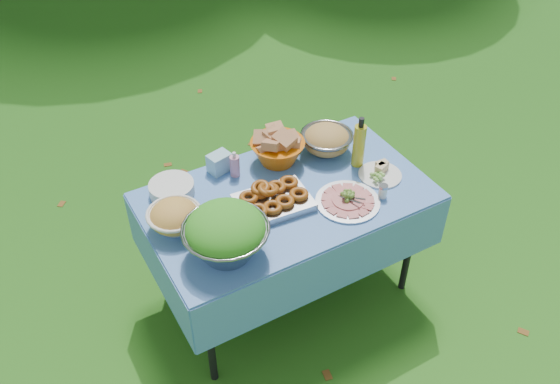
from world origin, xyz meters
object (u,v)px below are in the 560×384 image
at_px(salad_bowl, 226,233).
at_px(bread_bowl, 278,147).
at_px(plate_stack, 172,189).
at_px(oil_bottle, 359,142).
at_px(picnic_table, 287,246).
at_px(charcuterie_platter, 348,197).
at_px(pasta_bowl_steel, 327,139).

relative_size(salad_bowl, bread_bowl, 1.34).
relative_size(plate_stack, oil_bottle, 0.78).
bearing_deg(oil_bottle, salad_bowl, -164.49).
bearing_deg(bread_bowl, plate_stack, 176.91).
bearing_deg(bread_bowl, picnic_table, -109.78).
relative_size(plate_stack, charcuterie_platter, 0.71).
bearing_deg(plate_stack, pasta_bowl_steel, -5.26).
xyz_separation_m(picnic_table, bread_bowl, (0.10, 0.27, 0.48)).
height_order(picnic_table, charcuterie_platter, charcuterie_platter).
bearing_deg(picnic_table, plate_stack, 149.26).
bearing_deg(plate_stack, salad_bowl, -83.26).
bearing_deg(charcuterie_platter, pasta_bowl_steel, 71.13).
bearing_deg(charcuterie_platter, bread_bowl, 106.46).
distance_m(plate_stack, bread_bowl, 0.61).
relative_size(bread_bowl, oil_bottle, 0.99).
relative_size(bread_bowl, pasta_bowl_steel, 1.03).
bearing_deg(charcuterie_platter, picnic_table, 139.31).
bearing_deg(pasta_bowl_steel, charcuterie_platter, -108.87).
relative_size(picnic_table, plate_stack, 6.27).
relative_size(bread_bowl, charcuterie_platter, 0.91).
bearing_deg(oil_bottle, charcuterie_platter, -133.68).
bearing_deg(salad_bowl, plate_stack, 96.74).
height_order(bread_bowl, charcuterie_platter, bread_bowl).
height_order(salad_bowl, plate_stack, salad_bowl).
bearing_deg(pasta_bowl_steel, picnic_table, -150.00).
relative_size(plate_stack, pasta_bowl_steel, 0.80).
xyz_separation_m(salad_bowl, plate_stack, (-0.06, 0.52, -0.10)).
relative_size(picnic_table, bread_bowl, 4.89).
xyz_separation_m(pasta_bowl_steel, oil_bottle, (0.08, -0.19, 0.07)).
height_order(picnic_table, salad_bowl, salad_bowl).
bearing_deg(picnic_table, pasta_bowl_steel, 30.00).
bearing_deg(picnic_table, oil_bottle, 4.01).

